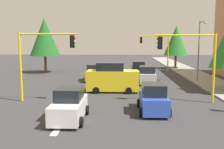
% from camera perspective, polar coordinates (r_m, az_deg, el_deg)
% --- Properties ---
extents(ground_plane, '(120.00, 120.00, 0.00)m').
position_cam_1_polar(ground_plane, '(26.17, 1.19, -2.98)').
color(ground_plane, '#353538').
extents(sidewalk_kerb, '(80.00, 4.00, 0.15)m').
position_cam_1_polar(sidewalk_kerb, '(32.64, 20.15, -1.19)').
color(sidewalk_kerb, gray).
rests_on(sidewalk_kerb, ground).
extents(lane_arrow_near, '(2.40, 1.10, 1.10)m').
position_cam_1_polar(lane_arrow_near, '(15.40, -11.15, -10.74)').
color(lane_arrow_near, silver).
rests_on(lane_arrow_near, ground).
extents(traffic_signal_near_left, '(0.36, 4.59, 5.35)m').
position_cam_1_polar(traffic_signal_near_left, '(20.40, 16.98, 4.43)').
color(traffic_signal_near_left, yellow).
rests_on(traffic_signal_near_left, ground).
extents(traffic_signal_near_right, '(0.36, 4.59, 5.45)m').
position_cam_1_polar(traffic_signal_near_right, '(20.68, -15.07, 4.73)').
color(traffic_signal_near_right, yellow).
rests_on(traffic_signal_near_right, ground).
extents(traffic_signal_far_left, '(0.36, 4.59, 5.55)m').
position_cam_1_polar(traffic_signal_far_left, '(40.06, 9.82, 6.26)').
color(traffic_signal_far_left, yellow).
rests_on(traffic_signal_far_left, ground).
extents(street_lamp_curbside, '(2.15, 0.28, 7.00)m').
position_cam_1_polar(street_lamp_curbside, '(30.59, 18.97, 6.34)').
color(street_lamp_curbside, slate).
rests_on(street_lamp_curbside, ground).
extents(tree_roadside_far, '(4.00, 4.00, 7.30)m').
position_cam_1_polar(tree_roadside_far, '(44.63, 14.09, 7.38)').
color(tree_roadside_far, brown).
rests_on(tree_roadside_far, ground).
extents(tree_opposite_side, '(4.39, 4.39, 8.04)m').
position_cam_1_polar(tree_opposite_side, '(39.43, -14.77, 8.06)').
color(tree_opposite_side, brown).
rests_on(tree_opposite_side, ground).
extents(delivery_van_yellow, '(2.22, 4.80, 2.77)m').
position_cam_1_polar(delivery_van_yellow, '(23.99, 0.07, -0.84)').
color(delivery_van_yellow, yellow).
rests_on(delivery_van_yellow, ground).
extents(car_black, '(3.84, 2.12, 1.98)m').
position_cam_1_polar(car_black, '(35.25, 5.87, 1.21)').
color(car_black, black).
rests_on(car_black, ground).
extents(car_blue, '(3.80, 1.99, 1.98)m').
position_cam_1_polar(car_blue, '(17.50, 9.14, -5.43)').
color(car_blue, blue).
rests_on(car_blue, ground).
extents(car_orange, '(3.66, 2.09, 1.98)m').
position_cam_1_polar(car_orange, '(30.61, -4.00, 0.26)').
color(car_orange, orange).
rests_on(car_orange, ground).
extents(car_white, '(3.98, 2.03, 1.98)m').
position_cam_1_polar(car_white, '(15.84, -9.50, -6.82)').
color(car_white, white).
rests_on(car_white, ground).
extents(car_silver, '(3.98, 2.10, 1.98)m').
position_cam_1_polar(car_silver, '(28.93, 7.71, -0.22)').
color(car_silver, '#B2B5BA').
rests_on(car_silver, ground).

